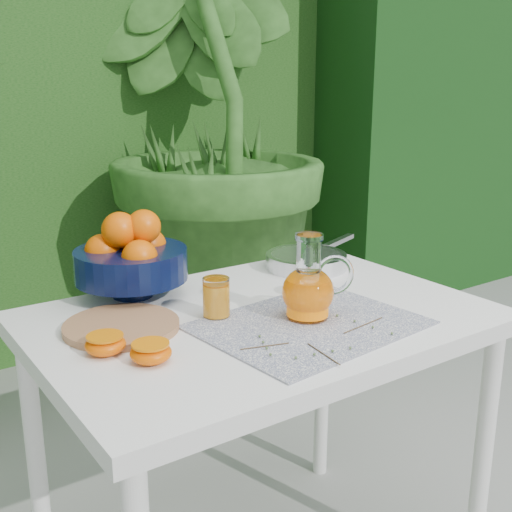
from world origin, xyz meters
TOP-DOWN VIEW (x-y plane):
  - hedge_backdrop at (0.06, 2.06)m, footprint 8.00×1.65m
  - potted_plant_right at (0.68, 1.28)m, footprint 2.51×2.51m
  - white_table at (0.05, -0.10)m, footprint 1.00×0.70m
  - placemat at (0.10, -0.21)m, footprint 0.49×0.40m
  - cutting_board at (-0.25, -0.01)m, footprint 0.28×0.28m
  - fruit_bowl at (-0.14, 0.18)m, footprint 0.29×0.29m
  - juice_pitcher at (0.12, -0.18)m, footprint 0.17×0.15m
  - juice_tumbler at (-0.04, -0.06)m, footprint 0.08×0.08m
  - saute_pan at (0.36, 0.12)m, footprint 0.41×0.29m
  - orange_halves at (-0.12, -0.12)m, footprint 0.64×0.24m
  - thyme_sprigs at (0.05, -0.30)m, footprint 0.35×0.19m

SIDE VIEW (x-z plane):
  - white_table at x=0.05m, z-range 0.29..1.04m
  - placemat at x=0.10m, z-range 0.75..0.75m
  - thyme_sprigs at x=0.05m, z-range 0.75..0.76m
  - cutting_board at x=-0.25m, z-range 0.75..0.77m
  - orange_halves at x=-0.12m, z-range 0.75..0.79m
  - saute_pan at x=0.36m, z-range 0.75..0.79m
  - juice_tumbler at x=-0.04m, z-range 0.75..0.84m
  - juice_pitcher at x=0.12m, z-range 0.72..0.91m
  - fruit_bowl at x=-0.14m, z-range 0.74..0.95m
  - potted_plant_right at x=0.68m, z-range 0.00..2.10m
  - hedge_backdrop at x=0.06m, z-range -0.06..2.44m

